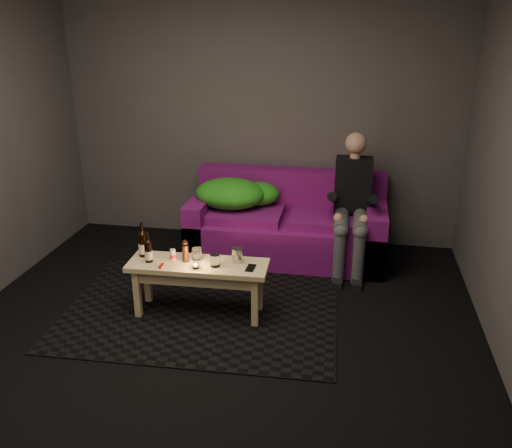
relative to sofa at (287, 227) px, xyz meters
The scene contains 17 objects.
floor 1.87m from the sofa, 100.90° to the right, with size 4.50×4.50×0.00m, color black.
room 1.94m from the sofa, 104.55° to the right, with size 4.50×4.50×4.50m.
rug 1.36m from the sofa, 114.00° to the right, with size 2.18×1.58×0.01m, color black.
sofa is the anchor object (origin of this frame).
green_blanket 0.61m from the sofa, behind, with size 0.82×0.56×0.28m.
person 0.72m from the sofa, 14.02° to the right, with size 0.34×0.78×1.25m.
coffee_table 1.38m from the sofa, 113.16° to the right, with size 1.10×0.38×0.45m.
beer_bottle_a 1.60m from the sofa, 129.54° to the right, with size 0.07×0.07×0.28m.
beer_bottle_b 1.62m from the sofa, 125.15° to the right, with size 0.06×0.06×0.25m.
salt_shaker 1.47m from the sofa, 121.01° to the right, with size 0.04×0.04×0.09m, color silver.
pepper_mill 1.42m from the sofa, 117.20° to the right, with size 0.05×0.05×0.14m, color black.
tumbler_back 1.34m from the sofa, 115.23° to the right, with size 0.08×0.08×0.09m, color white.
tealight 1.47m from the sofa, 111.45° to the right, with size 0.05×0.05×0.04m.
tumbler_front 1.37m from the sofa, 106.99° to the right, with size 0.08×0.08×0.10m, color white.
steel_cup 1.24m from the sofa, 101.48° to the right, with size 0.08×0.08×0.12m, color #ADAFB3.
smartphone 1.30m from the sofa, 95.37° to the right, with size 0.06×0.13×0.01m, color black.
red_lighter 1.60m from the sofa, 120.10° to the right, with size 0.02×0.08×0.01m, color #B80F0B.
Camera 1 is at (0.93, -3.10, 2.25)m, focal length 38.00 mm.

